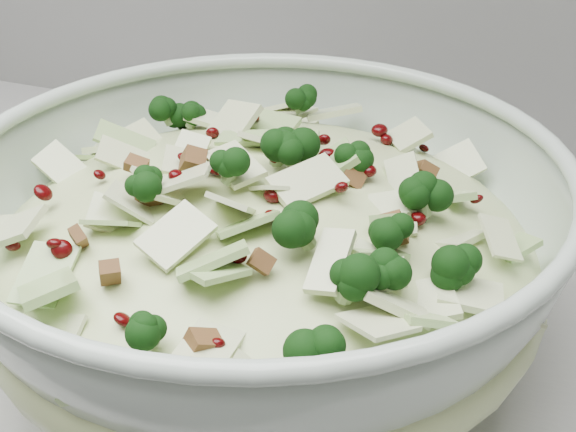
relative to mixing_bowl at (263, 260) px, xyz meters
The scene contains 2 objects.
mixing_bowl is the anchor object (origin of this frame).
salad 0.03m from the mixing_bowl, behind, with size 0.45×0.45×0.16m.
Camera 1 is at (-0.51, 1.20, 1.27)m, focal length 50.00 mm.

